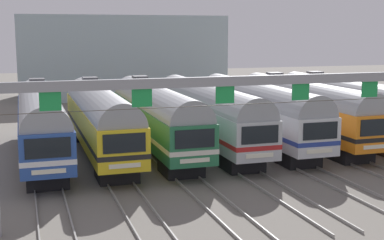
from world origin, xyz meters
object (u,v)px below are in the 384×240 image
(catenary_gantry, at_px, (300,96))
(commuter_train_stainless, at_px, (208,112))
(commuter_train_white, at_px, (347,106))
(commuter_train_green, at_px, (156,115))
(commuter_train_yellow, at_px, (100,117))
(commuter_train_silver, at_px, (257,110))
(commuter_train_orange, at_px, (303,108))
(commuter_train_blue, at_px, (41,120))

(catenary_gantry, bearing_deg, commuter_train_stainless, 90.00)
(commuter_train_white, bearing_deg, commuter_train_green, 180.00)
(commuter_train_yellow, distance_m, commuter_train_green, 3.90)
(commuter_train_silver, relative_size, commuter_train_white, 1.00)
(commuter_train_orange, bearing_deg, commuter_train_blue, 180.00)
(commuter_train_yellow, xyz_separation_m, catenary_gantry, (7.81, -13.50, 2.72))
(commuter_train_orange, relative_size, catenary_gantry, 0.63)
(commuter_train_white, bearing_deg, catenary_gantry, -130.94)
(commuter_train_yellow, height_order, commuter_train_silver, commuter_train_yellow)
(commuter_train_green, relative_size, commuter_train_silver, 1.00)
(commuter_train_stainless, bearing_deg, commuter_train_orange, 0.03)
(commuter_train_blue, distance_m, commuter_train_yellow, 3.90)
(commuter_train_yellow, distance_m, commuter_train_white, 19.52)
(commuter_train_blue, xyz_separation_m, commuter_train_stainless, (11.71, -0.00, -0.00))
(commuter_train_white, bearing_deg, commuter_train_orange, 180.00)
(commuter_train_green, distance_m, commuter_train_silver, 7.81)
(commuter_train_stainless, relative_size, commuter_train_orange, 1.00)
(commuter_train_silver, bearing_deg, commuter_train_orange, 0.06)
(commuter_train_green, xyz_separation_m, catenary_gantry, (3.90, -13.50, 2.72))
(commuter_train_blue, distance_m, catenary_gantry, 18.08)
(commuter_train_orange, bearing_deg, commuter_train_silver, -179.94)
(commuter_train_orange, bearing_deg, commuter_train_stainless, -179.97)
(commuter_train_yellow, distance_m, commuter_train_silver, 11.71)
(commuter_train_stainless, bearing_deg, catenary_gantry, -90.00)
(commuter_train_blue, height_order, commuter_train_orange, same)
(commuter_train_orange, height_order, catenary_gantry, catenary_gantry)
(commuter_train_yellow, height_order, commuter_train_white, same)
(catenary_gantry, bearing_deg, commuter_train_orange, 59.95)
(commuter_train_green, relative_size, commuter_train_white, 1.00)
(commuter_train_stainless, relative_size, commuter_train_white, 1.00)
(commuter_train_green, bearing_deg, commuter_train_blue, 180.00)
(commuter_train_white, relative_size, catenary_gantry, 0.63)
(commuter_train_blue, relative_size, commuter_train_orange, 1.00)
(commuter_train_orange, distance_m, catenary_gantry, 15.83)
(commuter_train_blue, height_order, commuter_train_stainless, commuter_train_blue)
(commuter_train_blue, relative_size, commuter_train_white, 1.00)
(commuter_train_yellow, distance_m, commuter_train_stainless, 7.81)
(commuter_train_blue, height_order, commuter_train_silver, commuter_train_blue)
(commuter_train_orange, bearing_deg, commuter_train_white, 0.00)
(commuter_train_silver, bearing_deg, commuter_train_blue, 179.98)
(commuter_train_blue, height_order, commuter_train_yellow, same)
(commuter_train_yellow, bearing_deg, commuter_train_green, 0.00)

